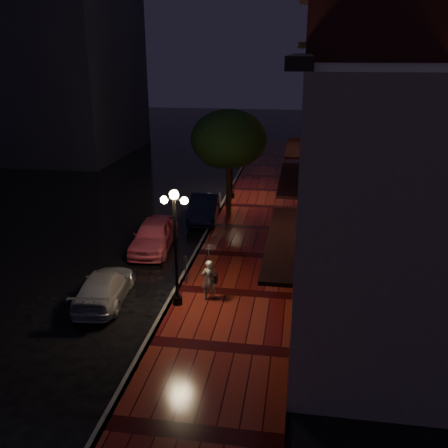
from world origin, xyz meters
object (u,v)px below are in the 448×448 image
Objects in this scene: pink_car at (154,235)px; parking_meter at (186,267)px; street_tree at (229,141)px; streetlamp_far at (232,159)px; woman_with_umbrella at (209,263)px; streetlamp_near at (176,241)px; navy_car at (205,207)px; silver_car at (104,287)px.

pink_car is 4.37m from parking_meter.
pink_car reaches higher than parking_meter.
street_tree is at bearing 61.48° from pink_car.
streetlamp_far is at bearing 71.26° from pink_car.
woman_with_umbrella is at bearing -85.45° from streetlamp_far.
pink_car is at bearing 114.73° from streetlamp_near.
parking_meter is at bearing -89.28° from navy_car.
pink_car is 0.99× the size of navy_car.
navy_car reaches higher than silver_car.
pink_car is (-2.45, -8.68, -1.87)m from streetlamp_far.
woman_with_umbrella is 1.76m from parking_meter.
street_tree is 1.44× the size of silver_car.
woman_with_umbrella reaches higher than navy_car.
woman_with_umbrella is (2.02, -9.50, 0.89)m from navy_car.
streetlamp_near is at bearing -68.22° from pink_car.
woman_with_umbrella is at bearing -83.25° from navy_car.
streetlamp_far is 0.74× the size of street_tree.
streetlamp_far is at bearing -106.92° from woman_with_umbrella.
woman_with_umbrella is at bearing -85.56° from street_tree.
streetlamp_far reaches higher than woman_with_umbrella.
parking_meter is at bearing -90.34° from streetlamp_far.
pink_car is 4.96m from navy_car.
streetlamp_near is 1.00× the size of streetlamp_far.
silver_car is (-2.80, 0.05, -2.02)m from streetlamp_near.
street_tree is at bearing 32.72° from navy_car.
streetlamp_far reaches higher than pink_car.
streetlamp_near reaches higher than silver_car.
navy_car is 3.65× the size of parking_meter.
street_tree is at bearing 91.02° from parking_meter.
street_tree is (0.26, -3.01, 1.64)m from streetlamp_far.
street_tree reaches higher than streetlamp_near.
navy_car is (-0.95, 10.05, -1.89)m from streetlamp_near.
streetlamp_far is 1.96× the size of woman_with_umbrella.
woman_with_umbrella is (3.52, -4.78, 0.88)m from pink_car.
streetlamp_near is 14.00m from streetlamp_far.
street_tree is 1.36× the size of pink_car.
street_tree reaches higher than silver_car.
silver_car is (-1.85, -10.00, -0.13)m from navy_car.
streetlamp_near reaches higher than navy_car.
streetlamp_near reaches higher than pink_car.
silver_car is 4.03m from woman_with_umbrella.
streetlamp_far reaches higher than navy_car.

